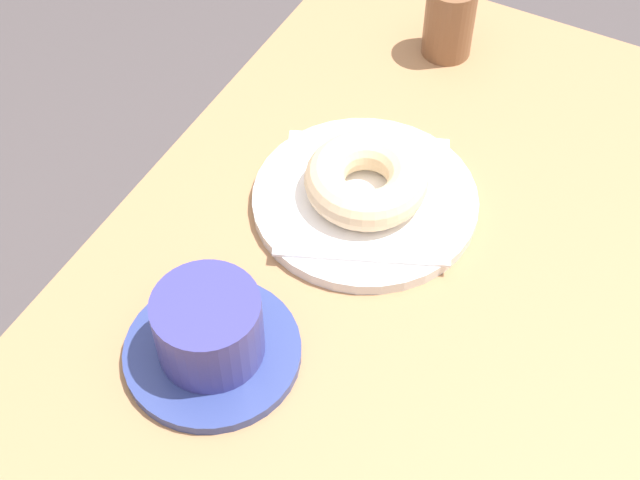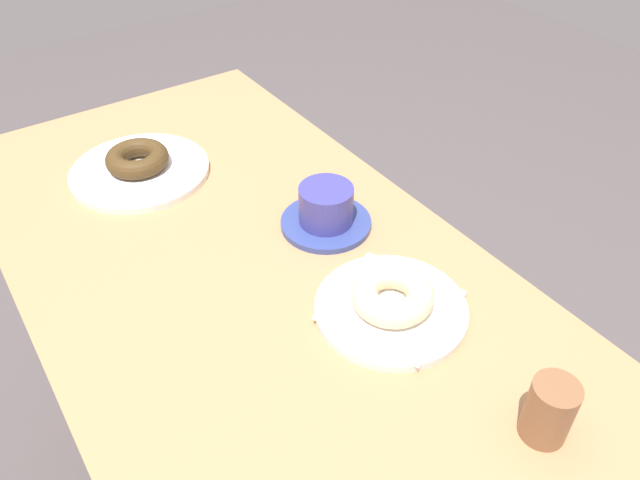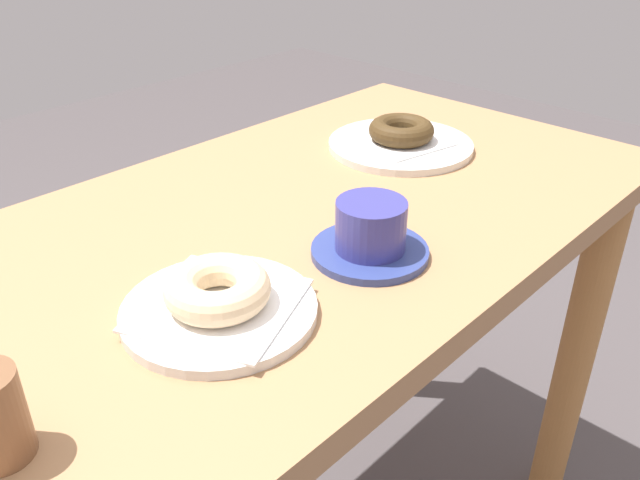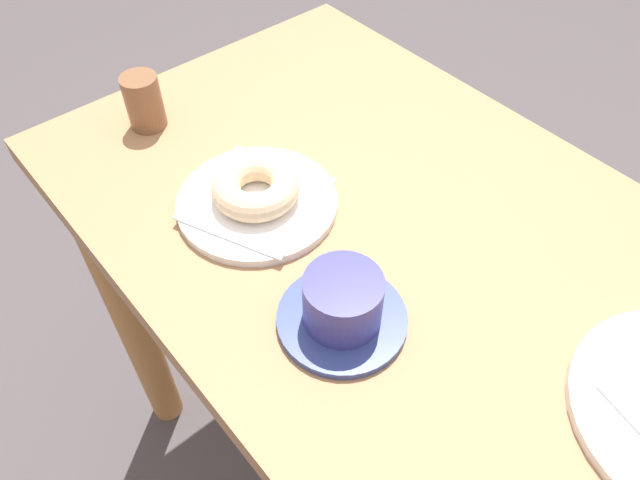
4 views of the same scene
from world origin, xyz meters
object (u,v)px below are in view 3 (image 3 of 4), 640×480
Objects in this scene: plate_chocolate_ring at (400,145)px; donut_sugar_ring at (217,289)px; donut_chocolate_ring at (401,130)px; coffee_cup at (370,233)px; plate_sugar_ring at (219,310)px.

plate_chocolate_ring is 0.52m from donut_sugar_ring.
donut_sugar_ring is (0.50, 0.15, 0.00)m from donut_chocolate_ring.
coffee_cup reaches higher than plate_chocolate_ring.
donut_sugar_ring is at bearing -10.01° from coffee_cup.
coffee_cup reaches higher than plate_sugar_ring.
coffee_cup is at bearing 169.99° from plate_sugar_ring.
coffee_cup is at bearing 31.36° from plate_chocolate_ring.
plate_chocolate_ring is 1.17× the size of plate_sugar_ring.
plate_chocolate_ring is at bearing -163.57° from plate_sugar_ring.
donut_chocolate_ring is 0.52m from donut_sugar_ring.
donut_sugar_ring is at bearing 0.00° from plate_sugar_ring.
plate_sugar_ring is 0.03m from donut_sugar_ring.
coffee_cup is (0.30, 0.18, 0.02)m from plate_chocolate_ring.
donut_chocolate_ring is 0.35m from coffee_cup.
plate_chocolate_ring is at bearing -90.00° from donut_chocolate_ring.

